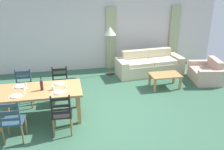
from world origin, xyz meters
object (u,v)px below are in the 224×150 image
Objects in this scene: couch at (149,65)px; coffee_table at (165,76)px; dining_chair_far_left at (24,88)px; wine_glass_far_left at (26,84)px; wine_glass_near_right at (66,86)px; dining_table at (40,93)px; coffee_cup_primary at (53,88)px; wine_glass_near_left at (24,89)px; wine_bottle at (42,85)px; dining_chair_far_right at (60,85)px; standing_lamp at (110,34)px; armchair_upholstered at (207,73)px; dining_chair_near_right at (62,114)px; dining_chair_near_left at (12,121)px.

couch is 2.60× the size of coffee_table.
dining_chair_far_left is 0.74m from wine_glass_far_left.
wine_glass_far_left is at bearing 161.44° from wine_glass_near_right.
wine_glass_near_right and wine_glass_far_left have the same top height.
dining_table reaches higher than coffee_table.
coffee_cup_primary reaches higher than coffee_table.
wine_glass_far_left is 0.18× the size of coffee_table.
wine_glass_near_left is 0.62m from coffee_cup_primary.
wine_bottle reaches higher than couch.
coffee_cup_primary is at bearing 166.56° from wine_glass_near_right.
coffee_cup_primary is (0.24, -0.04, -0.07)m from wine_bottle.
dining_table is at bearing 165.44° from wine_glass_near_right.
wine_glass_far_left is at bearing -74.92° from dining_chair_far_left.
wine_glass_near_left is at bearing -130.44° from dining_chair_far_right.
wine_glass_far_left is 0.07× the size of couch.
wine_glass_near_left is at bearing -162.09° from coffee_table.
standing_lamp reaches higher than dining_chair_far_right.
coffee_table is (3.84, 1.24, -0.51)m from wine_glass_near_left.
standing_lamp reaches higher than couch.
dining_chair_far_left is 5.58m from armchair_upholstered.
wine_bottle is 0.54m from wine_glass_near_right.
dining_chair_far_left is 3.04× the size of wine_bottle.
dining_table is at bearing -162.53° from coffee_table.
wine_glass_far_left is 4.38m from couch.
wine_glass_near_left is at bearing -176.24° from coffee_cup_primary.
dining_chair_near_right reaches higher than armchair_upholstered.
armchair_upholstered is (1.62, -0.98, -0.04)m from couch.
wine_bottle is at bearing -56.23° from dining_chair_far_left.
dining_chair_far_left is (0.01, 1.55, 0.00)m from dining_chair_near_left.
dining_chair_near_right is at bearing -58.64° from wine_bottle.
dining_chair_far_left is 5.96× the size of wine_glass_far_left.
dining_chair_far_left is at bearing 123.77° from wine_bottle.
wine_bottle reaches higher than dining_chair_near_left.
dining_chair_far_left is 0.98m from wine_glass_near_left.
dining_table is 0.39m from wine_glass_far_left.
coffee_cup_primary is (0.31, -0.09, 0.13)m from dining_table.
dining_chair_near_right is 5.96× the size of wine_glass_near_left.
dining_chair_far_right is at bearing 39.11° from wine_glass_far_left.
dining_chair_far_right reaches higher than armchair_upholstered.
wine_glass_near_left reaches higher than couch.
wine_glass_near_right is (0.60, -0.16, 0.20)m from dining_table.
wine_glass_near_left is (-0.78, 0.59, 0.38)m from dining_chair_near_right.
wine_glass_near_left is at bearing 143.00° from dining_chair_near_right.
dining_chair_near_right reaches higher than wine_glass_near_left.
dining_chair_far_left reaches higher than coffee_cup_primary.
dining_chair_far_left is at bearing 105.08° from wine_glass_far_left.
wine_glass_near_left is 1.00× the size of wine_glass_near_right.
coffee_table is (2.94, 1.27, -0.51)m from wine_glass_near_right.
wine_glass_far_left reaches higher than coffee_cup_primary.
wine_glass_near_left is at bearing 75.11° from dining_chair_near_left.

